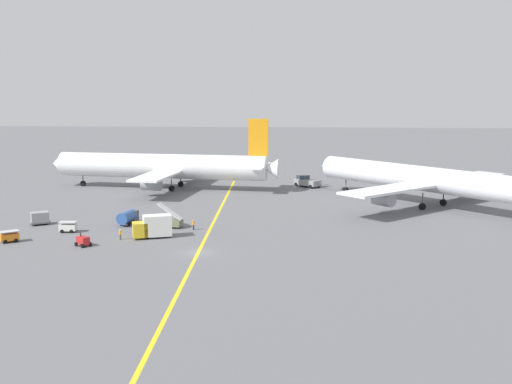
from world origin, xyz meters
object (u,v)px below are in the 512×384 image
gse_fuel_bowser_stubby (128,217)px  pushback_tug (307,181)px  airliner_at_gate_left (163,166)px  ground_crew_marshaller_foreground (193,225)px  gse_gpu_cart_small (83,241)px  gse_container_dolly_flat (40,218)px  gse_catering_truck_tall (153,227)px  gse_baggage_cart_near_cluster (68,227)px  airliner_being_pushed (422,179)px  ground_crew_ramp_agent_by_cones (120,234)px  gse_baggage_cart_trailing (9,237)px  gse_stair_truck_yellow (169,221)px

gse_fuel_bowser_stubby → pushback_tug: bearing=55.5°
airliner_at_gate_left → ground_crew_marshaller_foreground: 44.76m
gse_gpu_cart_small → gse_container_dolly_flat: size_ratio=0.68×
airliner_at_gate_left → pushback_tug: size_ratio=6.78×
gse_catering_truck_tall → gse_baggage_cart_near_cluster: gse_catering_truck_tall is taller
airliner_being_pushed → ground_crew_marshaller_foreground: airliner_being_pushed is taller
gse_container_dolly_flat → gse_gpu_cart_small: bearing=-48.3°
gse_baggage_cart_near_cluster → ground_crew_ramp_agent_by_cones: 10.69m
airliner_being_pushed → gse_container_dolly_flat: airliner_being_pushed is taller
airliner_being_pushed → pushback_tug: bearing=134.3°
pushback_tug → gse_baggage_cart_near_cluster: bearing=-127.1°
airliner_at_gate_left → gse_baggage_cart_near_cluster: bearing=-96.8°
gse_baggage_cart_trailing → ground_crew_marshaller_foreground: size_ratio=1.88×
ground_crew_marshaller_foreground → gse_container_dolly_flat: bearing=175.6°
airliner_at_gate_left → gse_baggage_cart_near_cluster: (-5.42, -45.38, -4.29)m
gse_fuel_bowser_stubby → ground_crew_ramp_agent_by_cones: 10.91m
airliner_being_pushed → gse_baggage_cart_near_cluster: size_ratio=15.10×
pushback_tug → gse_catering_truck_tall: gse_catering_truck_tall is taller
pushback_tug → ground_crew_marshaller_foreground: 50.93m
gse_baggage_cart_trailing → ground_crew_ramp_agent_by_cones: (16.05, 2.87, -0.03)m
gse_container_dolly_flat → gse_stair_truck_yellow: gse_stair_truck_yellow is taller
pushback_tug → gse_stair_truck_yellow: (-23.02, -45.86, -0.24)m
gse_baggage_cart_trailing → gse_container_dolly_flat: gse_container_dolly_flat is taller
ground_crew_marshaller_foreground → ground_crew_ramp_agent_by_cones: 12.42m
gse_baggage_cart_trailing → gse_container_dolly_flat: (-0.60, 12.40, 0.31)m
airliner_at_gate_left → gse_fuel_bowser_stubby: airliner_at_gate_left is taller
gse_container_dolly_flat → ground_crew_ramp_agent_by_cones: (16.64, -9.54, -0.34)m
gse_container_dolly_flat → gse_baggage_cart_near_cluster: bearing=-37.4°
airliner_being_pushed → gse_stair_truck_yellow: size_ratio=8.76×
gse_catering_truck_tall → ground_crew_ramp_agent_by_cones: size_ratio=3.91×
gse_baggage_cart_trailing → gse_catering_truck_tall: size_ratio=0.50×
airliner_at_gate_left → airliner_being_pushed: 57.86m
airliner_being_pushed → gse_stair_truck_yellow: airliner_being_pushed is taller
gse_catering_truck_tall → gse_container_dolly_flat: bearing=159.5°
airliner_at_gate_left → gse_stair_truck_yellow: (9.89, -40.65, -4.12)m
gse_stair_truck_yellow → ground_crew_marshaller_foreground: gse_stair_truck_yellow is taller
gse_catering_truck_tall → gse_container_dolly_flat: size_ratio=1.63×
gse_gpu_cart_small → ground_crew_marshaller_foreground: (14.18, 11.85, 0.07)m
gse_catering_truck_tall → gse_stair_truck_yellow: 7.54m
airliner_being_pushed → gse_catering_truck_tall: (-46.12, -30.56, -3.54)m
ground_crew_marshaller_foreground → airliner_at_gate_left: bearing=108.7°
gse_fuel_bowser_stubby → airliner_being_pushed: bearing=22.1°
gse_catering_truck_tall → gse_baggage_cart_near_cluster: 14.72m
airliner_being_pushed → gse_container_dolly_flat: bearing=-161.5°
gse_gpu_cart_small → ground_crew_marshaller_foreground: bearing=39.9°
gse_gpu_cart_small → pushback_tug: bearing=61.0°
gse_baggage_cart_near_cluster → airliner_being_pushed: bearing=24.7°
gse_container_dolly_flat → ground_crew_ramp_agent_by_cones: size_ratio=2.40×
airliner_at_gate_left → gse_stair_truck_yellow: bearing=-76.3°
gse_catering_truck_tall → ground_crew_ramp_agent_by_cones: bearing=-161.4°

